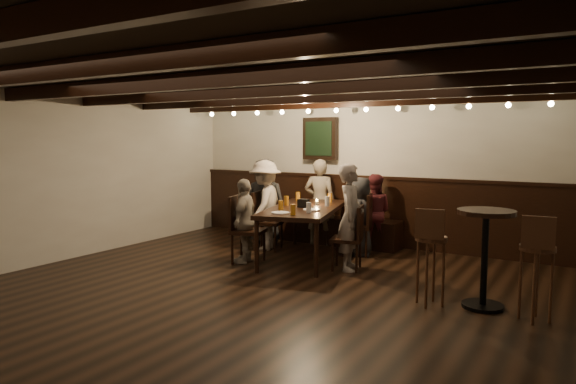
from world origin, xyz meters
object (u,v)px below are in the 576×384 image
Objects in this scene: chair_right_far at (348,250)px; person_right_near at (360,216)px; high_top_table at (485,244)px; bar_stool_right at (536,282)px; chair_left_near at (267,232)px; chair_left_far at (247,242)px; person_bench_centre at (320,202)px; person_left_near at (265,205)px; person_bench_left at (265,201)px; bar_stool_left at (430,269)px; dining_table at (304,211)px; person_right_far at (351,217)px; person_left_far at (245,221)px; chair_right_near at (358,236)px; person_bench_right at (373,212)px.

chair_right_far is 0.73× the size of person_right_near.
bar_stool_right reaches higher than high_top_table.
chair_left_near is at bearing 161.17° from high_top_table.
person_bench_centre is at bearing 154.36° from chair_left_far.
person_right_near is (1.45, 0.40, -0.12)m from person_left_near.
bar_stool_left is at bearing 136.15° from person_bench_left.
person_right_far is (0.84, -0.24, 0.01)m from dining_table.
chair_right_far is at bearing 58.49° from person_left_near.
chair_right_far is 0.96m from person_right_near.
high_top_table is (3.27, -0.31, 0.08)m from person_left_far.
person_right_far reaches higher than high_top_table.
high_top_table is at bearing -142.16° from chair_right_near.
person_left_near is 4.24m from bar_stool_right.
person_left_near reaches higher than person_right_near.
person_right_near is 0.91m from person_right_far.
chair_right_far is 0.61× the size of person_left_near.
person_bench_centre is at bearing 129.83° from chair_left_near.
bar_stool_left is at bearing -139.03° from chair_right_far.
person_bench_left reaches higher than high_top_table.
dining_table is 0.87m from person_left_near.
person_left_near reaches higher than bar_stool_left.
chair_right_near is at bearing 121.49° from person_left_far.
person_right_near is 2.60m from high_top_table.
high_top_table is (1.86, -0.70, 0.41)m from chair_right_far.
chair_right_near is 1.00m from person_right_far.
person_right_near is at bearing 141.34° from person_bench_centre.
chair_right_far is 0.72× the size of person_left_far.
person_right_far is at bearing 154.74° from bar_stool_right.
person_left_far is 1.01× the size of person_right_near.
person_right_far is at bearing -178.06° from chair_right_near.
chair_right_near is 0.65× the size of person_right_far.
person_bench_right is 1.17× the size of high_top_table.
chair_left_near is at bearing 111.88° from person_bench_left.
dining_table is 0.88m from person_right_near.
dining_table is at bearing 59.04° from person_left_near.
person_left_near is 1.19× the size of person_left_far.
person_bench_left is at bearing 153.09° from bar_stool_right.
chair_left_far is 0.80× the size of person_left_far.
chair_left_far is at bearing 90.00° from person_right_far.
person_bench_centre is at bearing 26.57° from person_right_far.
high_top_table is (3.51, -1.18, -0.03)m from person_left_near.
chair_right_far is 1.64m from bar_stool_left.
person_bench_centre is at bearing 90.00° from dining_table.
chair_left_far is at bearing 174.38° from high_top_table.
chair_left_far is 2.13m from person_bench_right.
bar_stool_right is at bearing 56.25° from person_left_near.
dining_table is 0.87m from person_right_far.
chair_left_near is 0.90m from chair_left_far.
dining_table is 1.55× the size of person_bench_left.
chair_right_far is 0.61× the size of person_right_far.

